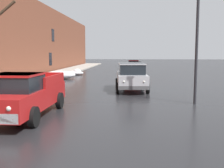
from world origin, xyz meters
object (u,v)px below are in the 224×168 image
pickup_truck_red_approaching_near_lane (23,95)px  sedan_red_parked_kerbside_mid (135,72)px  suv_silver_parked_kerbside_close (131,76)px  sedan_black_parked_far_down_block (135,68)px  street_lamp_post (197,31)px  sedan_maroon_queued_behind_truck (134,65)px

pickup_truck_red_approaching_near_lane → sedan_red_parked_kerbside_mid: size_ratio=1.24×
suv_silver_parked_kerbside_close → sedan_black_parked_far_down_block: 13.65m
sedan_red_parked_kerbside_mid → sedan_black_parked_far_down_block: (0.07, 7.41, -0.00)m
pickup_truck_red_approaching_near_lane → street_lamp_post: (7.36, 3.36, 2.66)m
suv_silver_parked_kerbside_close → sedan_maroon_queued_behind_truck: bearing=89.5°
sedan_black_parked_far_down_block → sedan_red_parked_kerbside_mid: bearing=-90.6°
pickup_truck_red_approaching_near_lane → sedan_maroon_queued_behind_truck: 28.82m
pickup_truck_red_approaching_near_lane → suv_silver_parked_kerbside_close: bearing=62.4°
sedan_black_parked_far_down_block → sedan_maroon_queued_behind_truck: same height
sedan_maroon_queued_behind_truck → suv_silver_parked_kerbside_close: bearing=-90.5°
suv_silver_parked_kerbside_close → sedan_black_parked_far_down_block: (0.36, 13.64, -0.24)m
suv_silver_parked_kerbside_close → sedan_red_parked_kerbside_mid: (0.28, 6.23, -0.24)m
sedan_black_parked_far_down_block → sedan_maroon_queued_behind_truck: size_ratio=0.98×
street_lamp_post → pickup_truck_red_approaching_near_lane: bearing=-155.5°
pickup_truck_red_approaching_near_lane → sedan_maroon_queued_behind_truck: pickup_truck_red_approaching_near_lane is taller
sedan_black_parked_far_down_block → street_lamp_post: street_lamp_post is taller
sedan_red_parked_kerbside_mid → street_lamp_post: street_lamp_post is taller
sedan_maroon_queued_behind_truck → street_lamp_post: street_lamp_post is taller
pickup_truck_red_approaching_near_lane → sedan_red_parked_kerbside_mid: bearing=72.6°
pickup_truck_red_approaching_near_lane → sedan_red_parked_kerbside_mid: 14.88m
suv_silver_parked_kerbside_close → sedan_maroon_queued_behind_truck: 20.51m
suv_silver_parked_kerbside_close → sedan_red_parked_kerbside_mid: size_ratio=1.10×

